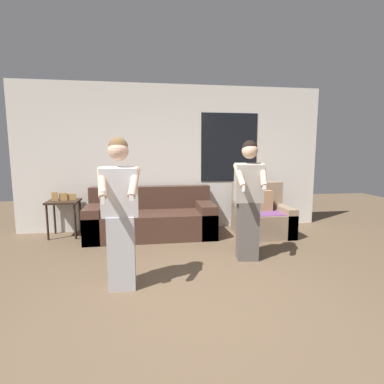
{
  "coord_description": "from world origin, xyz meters",
  "views": [
    {
      "loc": [
        -0.52,
        -2.46,
        1.49
      ],
      "look_at": [
        0.01,
        1.06,
        1.0
      ],
      "focal_mm": 28.0,
      "sensor_mm": 36.0,
      "label": 1
    }
  ],
  "objects_px": {
    "person_left": "(120,213)",
    "person_right": "(248,200)",
    "side_table": "(64,205)",
    "couch": "(151,219)",
    "armchair": "(262,217)"
  },
  "relations": [
    {
      "from": "couch",
      "to": "side_table",
      "type": "relative_size",
      "value": 2.76
    },
    {
      "from": "side_table",
      "to": "person_right",
      "type": "relative_size",
      "value": 0.48
    },
    {
      "from": "couch",
      "to": "side_table",
      "type": "distance_m",
      "value": 1.54
    },
    {
      "from": "person_left",
      "to": "person_right",
      "type": "xyz_separation_m",
      "value": [
        1.64,
        0.63,
        0.0
      ]
    },
    {
      "from": "side_table",
      "to": "person_right",
      "type": "distance_m",
      "value": 3.2
    },
    {
      "from": "couch",
      "to": "person_right",
      "type": "distance_m",
      "value": 1.95
    },
    {
      "from": "side_table",
      "to": "person_right",
      "type": "bearing_deg",
      "value": -29.2
    },
    {
      "from": "armchair",
      "to": "person_right",
      "type": "relative_size",
      "value": 0.56
    },
    {
      "from": "person_left",
      "to": "person_right",
      "type": "relative_size",
      "value": 1.0
    },
    {
      "from": "person_left",
      "to": "person_right",
      "type": "bearing_deg",
      "value": 21.14
    },
    {
      "from": "armchair",
      "to": "person_right",
      "type": "distance_m",
      "value": 1.43
    },
    {
      "from": "armchair",
      "to": "side_table",
      "type": "distance_m",
      "value": 3.48
    },
    {
      "from": "couch",
      "to": "side_table",
      "type": "height_order",
      "value": "couch"
    },
    {
      "from": "couch",
      "to": "person_right",
      "type": "bearing_deg",
      "value": -46.8
    },
    {
      "from": "side_table",
      "to": "person_right",
      "type": "height_order",
      "value": "person_right"
    }
  ]
}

